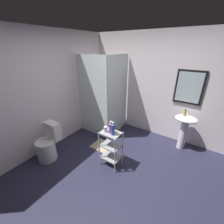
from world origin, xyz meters
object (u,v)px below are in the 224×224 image
rinse_cup (106,129)px  hand_soap_bottle (185,113)px  storage_cart (111,146)px  shower_stall (105,114)px  conditioner_bottle_purple (111,128)px  pedestal_sink (185,126)px  toilet (48,145)px  shampoo_bottle_blue (113,130)px  bath_mat (105,147)px

rinse_cup → hand_soap_bottle: bearing=51.6°
storage_cart → rinse_cup: bearing=-162.1°
shower_stall → hand_soap_bottle: shower_stall is taller
storage_cart → conditioner_bottle_purple: bearing=-15.0°
pedestal_sink → hand_soap_bottle: 0.30m
hand_soap_bottle → rinse_cup: 1.73m
toilet → conditioner_bottle_purple: conditioner_bottle_purple is taller
pedestal_sink → shampoo_bottle_blue: shampoo_bottle_blue is taller
toilet → shampoo_bottle_blue: size_ratio=3.06×
conditioner_bottle_purple → hand_soap_bottle: bearing=53.6°
rinse_cup → storage_cart: bearing=17.9°
hand_soap_bottle → conditioner_bottle_purple: size_ratio=0.66×
conditioner_bottle_purple → bath_mat: (-0.43, 0.36, -0.83)m
storage_cart → conditioner_bottle_purple: (0.00, -0.00, 0.40)m
shampoo_bottle_blue → pedestal_sink: bearing=55.1°
toilet → conditioner_bottle_purple: bearing=25.0°
shower_stall → conditioner_bottle_purple: shower_stall is taller
toilet → rinse_cup: 1.30m
hand_soap_bottle → shampoo_bottle_blue: (-0.91, -1.36, -0.03)m
pedestal_sink → rinse_cup: 1.79m
shower_stall → storage_cart: (0.93, -1.04, -0.03)m
toilet → shampoo_bottle_blue: (1.25, 0.52, 0.53)m
bath_mat → pedestal_sink: bearing=33.9°
shower_stall → rinse_cup: (0.83, -1.07, 0.33)m
pedestal_sink → toilet: pedestal_sink is taller
shower_stall → rinse_cup: bearing=-52.1°
shower_stall → bath_mat: bearing=-53.8°
hand_soap_bottle → bath_mat: hand_soap_bottle is taller
hand_soap_bottle → conditioner_bottle_purple: 1.65m
storage_cart → pedestal_sink: bearing=52.4°
conditioner_bottle_purple → toilet: bearing=-155.0°
pedestal_sink → bath_mat: (-1.46, -0.98, -0.57)m
hand_soap_bottle → conditioner_bottle_purple: (-0.98, -1.33, -0.04)m
hand_soap_bottle → bath_mat: 1.91m
toilet → rinse_cup: (1.09, 0.52, 0.48)m
shower_stall → shampoo_bottle_blue: bearing=-47.2°
toilet → pedestal_sink: bearing=40.6°
toilet → conditioner_bottle_purple: (1.19, 0.55, 0.52)m
shower_stall → bath_mat: size_ratio=3.33×
conditioner_bottle_purple → rinse_cup: size_ratio=2.10×
toilet → conditioner_bottle_purple: size_ratio=3.32×
storage_cart → conditioner_bottle_purple: conditioner_bottle_purple is taller
pedestal_sink → bath_mat: bearing=-146.1°
shower_stall → pedestal_sink: shower_stall is taller
hand_soap_bottle → conditioner_bottle_purple: bearing=-126.4°
bath_mat → storage_cart: bearing=-40.1°
shower_stall → hand_soap_bottle: bearing=8.4°
storage_cart → rinse_cup: 0.37m
toilet → storage_cart: bearing=25.1°
toilet → bath_mat: (0.75, 0.91, -0.31)m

